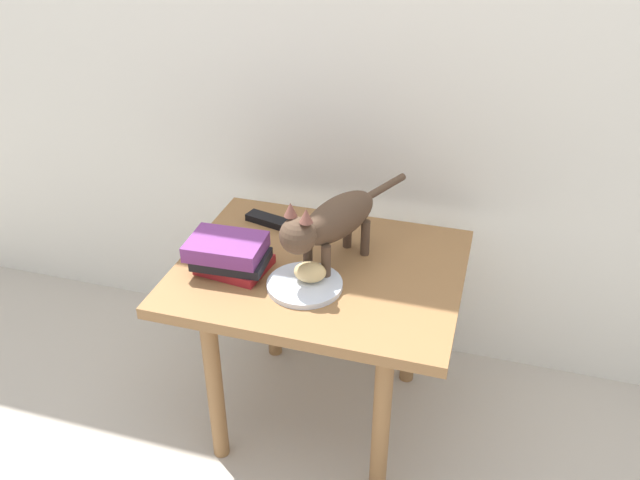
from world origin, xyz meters
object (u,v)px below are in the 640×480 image
object	(u,v)px
plate	(305,285)
book_stack	(230,255)
bread_roll	(308,272)
tv_remote	(271,221)
side_table	(320,290)
cat	(331,222)

from	to	relation	value
plate	book_stack	distance (m)	0.21
bread_roll	tv_remote	bearing A→B (deg)	126.70
plate	tv_remote	size ratio (longest dim) A/B	1.25
plate	side_table	bearing A→B (deg)	84.12
plate	bread_roll	world-z (taller)	bread_roll
plate	bread_roll	size ratio (longest dim) A/B	2.35
cat	side_table	bearing A→B (deg)	-162.73
plate	bread_roll	xyz separation A→B (m)	(0.01, 0.01, 0.03)
plate	cat	xyz separation A→B (m)	(0.04, 0.11, 0.13)
bread_roll	tv_remote	distance (m)	0.33
bread_roll	cat	bearing A→B (deg)	71.69
tv_remote	cat	bearing A→B (deg)	-22.09
plate	book_stack	bearing A→B (deg)	174.47
book_stack	tv_remote	world-z (taller)	book_stack
side_table	bread_roll	size ratio (longest dim) A/B	9.13
side_table	cat	xyz separation A→B (m)	(0.03, 0.01, 0.21)
bread_roll	plate	bearing A→B (deg)	-113.64
plate	cat	distance (m)	0.17
side_table	plate	world-z (taller)	plate
plate	tv_remote	world-z (taller)	tv_remote
bread_roll	cat	xyz separation A→B (m)	(0.03, 0.10, 0.09)
plate	cat	size ratio (longest dim) A/B	0.42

